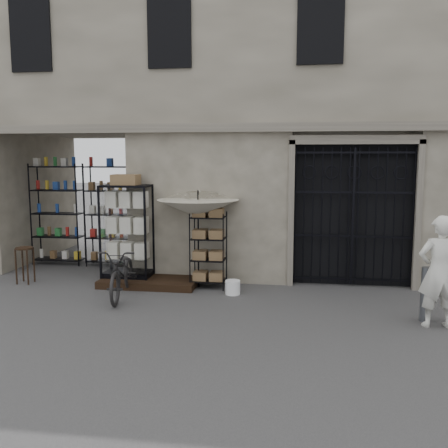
% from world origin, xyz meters
% --- Properties ---
extents(ground, '(80.00, 80.00, 0.00)m').
position_xyz_m(ground, '(0.00, 0.00, 0.00)').
color(ground, black).
rests_on(ground, ground).
extents(main_building, '(14.00, 4.00, 9.00)m').
position_xyz_m(main_building, '(0.00, 4.00, 4.50)').
color(main_building, gray).
rests_on(main_building, ground).
extents(shop_recess, '(3.00, 1.70, 3.00)m').
position_xyz_m(shop_recess, '(-4.50, 2.80, 1.50)').
color(shop_recess, black).
rests_on(shop_recess, ground).
extents(shop_shelving, '(2.70, 0.50, 2.50)m').
position_xyz_m(shop_shelving, '(-4.55, 3.30, 1.25)').
color(shop_shelving, black).
rests_on(shop_shelving, ground).
extents(iron_gate, '(2.50, 0.21, 3.00)m').
position_xyz_m(iron_gate, '(1.75, 2.28, 1.50)').
color(iron_gate, black).
rests_on(iron_gate, ground).
extents(step_platform, '(2.00, 0.90, 0.15)m').
position_xyz_m(step_platform, '(-2.40, 1.55, 0.07)').
color(step_platform, black).
rests_on(step_platform, ground).
extents(display_cabinet, '(1.11, 0.89, 2.10)m').
position_xyz_m(display_cabinet, '(-2.91, 1.70, 1.02)').
color(display_cabinet, black).
rests_on(display_cabinet, step_platform).
extents(wire_rack, '(0.81, 0.70, 1.55)m').
position_xyz_m(wire_rack, '(-1.15, 1.62, 0.76)').
color(wire_rack, black).
rests_on(wire_rack, ground).
extents(market_umbrella, '(1.86, 1.88, 2.38)m').
position_xyz_m(market_umbrella, '(-1.38, 1.70, 1.72)').
color(market_umbrella, black).
rests_on(market_umbrella, ground).
extents(white_bucket, '(0.32, 0.32, 0.28)m').
position_xyz_m(white_bucket, '(-0.59, 1.15, 0.14)').
color(white_bucket, white).
rests_on(white_bucket, ground).
extents(bicycle, '(0.78, 1.06, 1.86)m').
position_xyz_m(bicycle, '(-2.65, 0.67, 0.00)').
color(bicycle, black).
rests_on(bicycle, ground).
extents(wooden_stool, '(0.46, 0.46, 0.77)m').
position_xyz_m(wooden_stool, '(-5.06, 1.38, 0.41)').
color(wooden_stool, black).
rests_on(wooden_stool, ground).
extents(steel_bollard, '(0.21, 0.21, 0.90)m').
position_xyz_m(steel_bollard, '(2.72, 0.03, 0.45)').
color(steel_bollard, '#5B5E65').
rests_on(steel_bollard, ground).
extents(shopkeeper, '(0.91, 1.85, 0.43)m').
position_xyz_m(shopkeeper, '(2.83, -0.22, 0.00)').
color(shopkeeper, silver).
rests_on(shopkeeper, ground).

